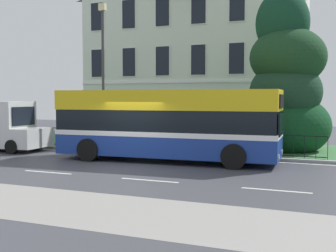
{
  "coord_description": "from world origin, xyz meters",
  "views": [
    {
      "loc": [
        7.58,
        -14.14,
        2.67
      ],
      "look_at": [
        -0.14,
        5.15,
        1.28
      ],
      "focal_mm": 45.29,
      "sensor_mm": 36.0,
      "label": 1
    }
  ],
  "objects_px": {
    "single_decker_bus": "(167,124)",
    "evergreen_tree": "(286,86)",
    "street_lamp_post": "(103,66)",
    "litter_bin": "(210,140)",
    "georgian_townhouse": "(199,45)"
  },
  "relations": [
    {
      "from": "street_lamp_post",
      "to": "litter_bin",
      "type": "height_order",
      "value": "street_lamp_post"
    },
    {
      "from": "evergreen_tree",
      "to": "litter_bin",
      "type": "height_order",
      "value": "evergreen_tree"
    },
    {
      "from": "evergreen_tree",
      "to": "litter_bin",
      "type": "relative_size",
      "value": 7.27
    },
    {
      "from": "single_decker_bus",
      "to": "litter_bin",
      "type": "bearing_deg",
      "value": 63.59
    },
    {
      "from": "evergreen_tree",
      "to": "street_lamp_post",
      "type": "bearing_deg",
      "value": -168.21
    },
    {
      "from": "single_decker_bus",
      "to": "litter_bin",
      "type": "distance_m",
      "value": 2.96
    },
    {
      "from": "evergreen_tree",
      "to": "single_decker_bus",
      "type": "relative_size",
      "value": 0.85
    },
    {
      "from": "single_decker_bus",
      "to": "litter_bin",
      "type": "xyz_separation_m",
      "value": [
        1.14,
        2.58,
        -0.9
      ]
    },
    {
      "from": "evergreen_tree",
      "to": "street_lamp_post",
      "type": "xyz_separation_m",
      "value": [
        -9.02,
        -1.88,
        1.08
      ]
    },
    {
      "from": "evergreen_tree",
      "to": "single_decker_bus",
      "type": "bearing_deg",
      "value": -133.06
    },
    {
      "from": "georgian_townhouse",
      "to": "street_lamp_post",
      "type": "height_order",
      "value": "georgian_townhouse"
    },
    {
      "from": "evergreen_tree",
      "to": "street_lamp_post",
      "type": "relative_size",
      "value": 1.09
    },
    {
      "from": "evergreen_tree",
      "to": "single_decker_bus",
      "type": "height_order",
      "value": "evergreen_tree"
    },
    {
      "from": "evergreen_tree",
      "to": "street_lamp_post",
      "type": "height_order",
      "value": "evergreen_tree"
    },
    {
      "from": "single_decker_bus",
      "to": "evergreen_tree",
      "type": "bearing_deg",
      "value": 44.4
    }
  ]
}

